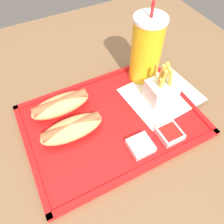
{
  "coord_description": "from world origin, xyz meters",
  "views": [
    {
      "loc": [
        -0.13,
        -0.23,
        1.2
      ],
      "look_at": [
        0.01,
        0.04,
        0.8
      ],
      "focal_mm": 35.0,
      "sensor_mm": 36.0,
      "label": 1
    }
  ],
  "objects": [
    {
      "name": "sauce_cup_mayo",
      "position": [
        0.03,
        -0.06,
        0.78
      ],
      "size": [
        0.05,
        0.05,
        0.02
      ],
      "color": "silver",
      "rests_on": "food_tray"
    },
    {
      "name": "soda_cup",
      "position": [
        0.15,
        0.13,
        0.86
      ],
      "size": [
        0.08,
        0.08,
        0.21
      ],
      "color": "gold",
      "rests_on": "food_tray"
    },
    {
      "name": "fries_carton",
      "position": [
        0.15,
        0.04,
        0.8
      ],
      "size": [
        0.07,
        0.06,
        0.11
      ],
      "color": "silver",
      "rests_on": "food_tray"
    },
    {
      "name": "dining_table",
      "position": [
        0.0,
        0.0,
        0.38
      ],
      "size": [
        1.07,
        1.14,
        0.76
      ],
      "color": "brown",
      "rests_on": "ground_plane"
    },
    {
      "name": "hot_dog_near",
      "position": [
        -0.09,
        0.04,
        0.79
      ],
      "size": [
        0.14,
        0.06,
        0.04
      ],
      "color": "tan",
      "rests_on": "food_tray"
    },
    {
      "name": "ground_plane",
      "position": [
        0.0,
        0.0,
        0.0
      ],
      "size": [
        8.0,
        8.0,
        0.0
      ],
      "primitive_type": "plane",
      "color": "#4C4742"
    },
    {
      "name": "hot_dog_far",
      "position": [
        -0.09,
        0.12,
        0.79
      ],
      "size": [
        0.15,
        0.06,
        0.04
      ],
      "color": "tan",
      "rests_on": "food_tray"
    },
    {
      "name": "paper_napkin",
      "position": [
        0.16,
        0.05,
        0.77
      ],
      "size": [
        0.19,
        0.17,
        0.0
      ],
      "color": "white",
      "rests_on": "food_tray"
    },
    {
      "name": "sauce_cup_ketchup",
      "position": [
        0.1,
        -0.06,
        0.78
      ],
      "size": [
        0.05,
        0.05,
        0.02
      ],
      "color": "silver",
      "rests_on": "food_tray"
    },
    {
      "name": "food_tray",
      "position": [
        0.01,
        0.04,
        0.77
      ],
      "size": [
        0.41,
        0.29,
        0.01
      ],
      "color": "red",
      "rests_on": "dining_table"
    }
  ]
}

